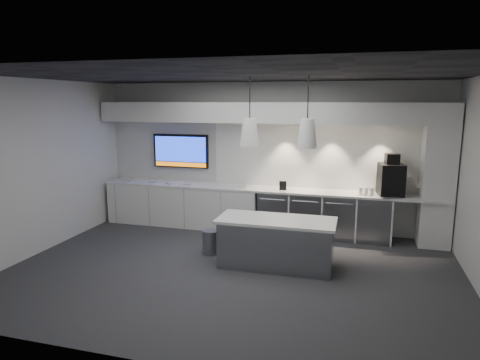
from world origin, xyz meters
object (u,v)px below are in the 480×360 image
(wall_tv, at_px, (181,151))
(island, at_px, (276,243))
(coffee_machine, at_px, (391,178))
(bin, at_px, (211,242))

(wall_tv, relative_size, island, 0.67)
(wall_tv, distance_m, island, 3.45)
(coffee_machine, bearing_deg, wall_tv, 167.29)
(wall_tv, relative_size, bin, 2.99)
(island, bearing_deg, coffee_machine, 44.84)
(island, xyz_separation_m, bin, (-1.21, 0.28, -0.19))
(island, xyz_separation_m, coffee_machine, (1.79, 1.81, 0.82))
(wall_tv, bearing_deg, bin, -53.60)
(bin, distance_m, coffee_machine, 3.52)
(wall_tv, distance_m, coffee_machine, 4.33)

